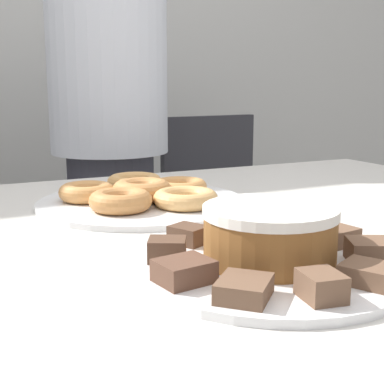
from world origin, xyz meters
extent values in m
cube|color=beige|center=(0.00, 1.61, 1.30)|extent=(8.00, 0.05, 2.60)
cube|color=silver|center=(0.00, 0.00, 0.74)|extent=(1.68, 1.02, 0.03)
cylinder|color=silver|center=(0.78, 0.45, 0.36)|extent=(0.06, 0.06, 0.72)
cylinder|color=#383842|center=(0.18, 0.80, 0.39)|extent=(0.26, 0.26, 0.78)
cylinder|color=silver|center=(0.18, 0.80, 1.08)|extent=(0.35, 0.35, 0.61)
cylinder|color=black|center=(0.65, 0.82, 0.01)|extent=(0.44, 0.44, 0.01)
cylinder|color=#262626|center=(0.65, 0.82, 0.21)|extent=(0.06, 0.06, 0.39)
cube|color=#2D2D33|center=(0.65, 0.82, 0.42)|extent=(0.48, 0.48, 0.04)
cube|color=#2D2D33|center=(0.63, 1.02, 0.65)|extent=(0.40, 0.07, 0.42)
cylinder|color=white|center=(0.05, -0.23, 0.76)|extent=(0.33, 0.33, 0.01)
cylinder|color=white|center=(0.04, 0.17, 0.76)|extent=(0.39, 0.39, 0.01)
cylinder|color=brown|center=(0.05, -0.23, 0.79)|extent=(0.16, 0.16, 0.06)
cylinder|color=white|center=(0.05, -0.23, 0.82)|extent=(0.16, 0.16, 0.01)
cube|color=#513828|center=(-0.05, -0.17, 0.78)|extent=(0.06, 0.05, 0.03)
cube|color=brown|center=(-0.07, -0.25, 0.77)|extent=(0.06, 0.06, 0.02)
cube|color=brown|center=(-0.03, -0.31, 0.77)|extent=(0.08, 0.08, 0.02)
cube|color=brown|center=(0.03, -0.35, 0.78)|extent=(0.04, 0.05, 0.03)
cube|color=brown|center=(0.11, -0.34, 0.77)|extent=(0.07, 0.07, 0.02)
cube|color=brown|center=(0.16, -0.28, 0.78)|extent=(0.07, 0.07, 0.03)
cube|color=brown|center=(0.18, -0.21, 0.77)|extent=(0.05, 0.05, 0.02)
cube|color=brown|center=(0.14, -0.14, 0.77)|extent=(0.07, 0.07, 0.02)
cube|color=brown|center=(0.08, -0.11, 0.77)|extent=(0.05, 0.06, 0.02)
cube|color=#513828|center=(0.00, -0.12, 0.77)|extent=(0.05, 0.06, 0.02)
torus|color=#C68447|center=(0.04, 0.17, 0.78)|extent=(0.11, 0.11, 0.04)
torus|color=#E5AD66|center=(0.09, 0.09, 0.78)|extent=(0.11, 0.11, 0.03)
torus|color=#D18E4C|center=(0.13, 0.19, 0.78)|extent=(0.11, 0.11, 0.03)
torus|color=tan|center=(0.07, 0.27, 0.78)|extent=(0.11, 0.11, 0.03)
torus|color=#D18E4C|center=(-0.05, 0.21, 0.78)|extent=(0.10, 0.10, 0.03)
torus|color=#C68447|center=(-0.02, 0.11, 0.78)|extent=(0.11, 0.11, 0.03)
camera|label=1|loc=(-0.30, -0.74, 0.97)|focal=50.00mm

